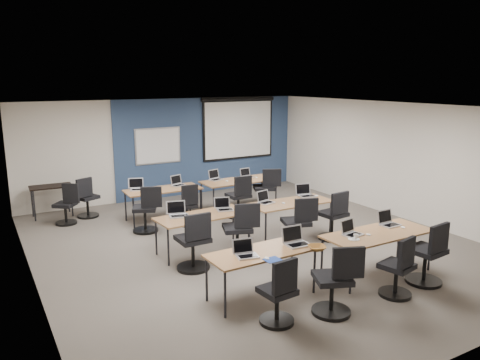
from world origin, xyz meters
TOP-DOWN VIEW (x-y plane):
  - floor at (0.00, 0.00)m, footprint 8.00×9.00m
  - ceiling at (0.00, 0.00)m, footprint 8.00×9.00m
  - wall_back at (0.00, 4.50)m, footprint 8.00×0.04m
  - wall_front at (0.00, -4.50)m, footprint 8.00×0.04m
  - wall_left at (-4.00, 0.00)m, footprint 0.04×9.00m
  - wall_right at (4.00, 0.00)m, footprint 0.04×9.00m
  - blue_accent_panel at (1.25, 4.47)m, footprint 5.50×0.04m
  - whiteboard at (-0.30, 4.43)m, footprint 1.28×0.03m
  - projector_screen at (2.20, 4.41)m, footprint 2.40×0.10m
  - training_table_front_left at (-1.09, -2.02)m, footprint 1.67×0.69m
  - training_table_front_right at (1.04, -2.27)m, footprint 1.92×0.80m
  - training_table_mid_left at (-1.04, 0.11)m, footprint 1.77×0.74m
  - training_table_mid_right at (0.95, 0.05)m, footprint 1.75×0.73m
  - training_table_back_left at (-0.92, 2.48)m, footprint 1.74×0.72m
  - training_table_back_right at (1.08, 2.43)m, footprint 1.91×0.80m
  - laptop_0 at (-1.40, -2.07)m, footprint 0.31×0.26m
  - mouse_0 at (-1.20, -2.32)m, footprint 0.08×0.11m
  - task_chair_0 at (-1.33, -2.82)m, footprint 0.48×0.48m
  - laptop_1 at (-0.48, -2.04)m, footprint 0.36×0.31m
  - mouse_1 at (-0.34, -2.23)m, footprint 0.10×0.12m
  - task_chair_1 at (-0.49, -2.99)m, footprint 0.58×0.55m
  - laptop_2 at (0.57, -2.12)m, footprint 0.31×0.27m
  - mouse_2 at (0.80, -2.29)m, footprint 0.07×0.10m
  - task_chair_2 at (0.68, -3.05)m, footprint 0.49×0.49m
  - laptop_3 at (1.50, -2.06)m, footprint 0.33×0.28m
  - mouse_3 at (1.59, -2.31)m, footprint 0.08×0.10m
  - task_chair_3 at (1.45, -2.96)m, footprint 0.58×0.58m
  - laptop_4 at (-1.47, 0.29)m, footprint 0.36×0.30m
  - mouse_4 at (-1.18, 0.15)m, footprint 0.07×0.09m
  - task_chair_4 at (-1.54, -0.59)m, footprint 0.57×0.57m
  - laptop_5 at (-0.53, 0.22)m, footprint 0.31×0.26m
  - mouse_5 at (-0.28, 0.11)m, footprint 0.06×0.10m
  - task_chair_5 at (-0.57, -0.47)m, footprint 0.60×0.58m
  - laptop_6 at (0.45, 0.27)m, footprint 0.32×0.27m
  - mouse_6 at (0.74, 0.02)m, footprint 0.07×0.10m
  - task_chair_6 at (0.61, -0.66)m, footprint 0.58×0.56m
  - laptop_7 at (1.51, 0.29)m, footprint 0.35×0.30m
  - mouse_7 at (1.72, 0.16)m, footprint 0.07×0.10m
  - task_chair_7 at (1.57, -0.59)m, footprint 0.56×0.56m
  - laptop_8 at (-1.46, 2.71)m, footprint 0.34×0.29m
  - mouse_8 at (-1.31, 2.55)m, footprint 0.07×0.10m
  - task_chair_8 at (-1.57, 1.79)m, footprint 0.58×0.54m
  - laptop_9 at (-0.49, 2.65)m, footprint 0.31×0.27m
  - mouse_9 at (-0.42, 2.44)m, footprint 0.07×0.10m
  - task_chair_9 at (-0.62, 1.79)m, footprint 0.47×0.47m
  - laptop_10 at (0.58, 2.77)m, footprint 0.33×0.28m
  - mouse_10 at (0.73, 2.44)m, footprint 0.06×0.10m
  - task_chair_10 at (0.68, 1.73)m, footprint 0.55×0.55m
  - laptop_11 at (1.42, 2.64)m, footprint 0.30×0.26m
  - mouse_11 at (1.59, 2.44)m, footprint 0.08×0.10m
  - task_chair_11 at (1.62, 2.03)m, footprint 0.61×0.57m
  - blue_mousepad at (-1.15, -2.38)m, footprint 0.24×0.20m
  - snack_bowl at (-0.36, -2.39)m, footprint 0.42×0.42m
  - snack_plate at (0.46, -2.31)m, footprint 0.23×0.23m
  - coffee_cup at (0.48, -2.33)m, footprint 0.08×0.08m
  - utility_table at (-3.14, 4.03)m, footprint 0.95×0.53m
  - spare_chair_a at (-2.44, 3.53)m, footprint 0.53×0.50m
  - spare_chair_b at (-2.94, 3.21)m, footprint 0.54×0.47m

SIDE VIEW (x-z plane):
  - floor at x=0.00m, z-range -0.01..0.01m
  - task_chair_9 at x=-0.62m, z-range -0.09..0.87m
  - spare_chair_b at x=-2.94m, z-range -0.09..0.87m
  - task_chair_0 at x=-1.33m, z-range -0.09..0.88m
  - task_chair_2 at x=0.68m, z-range -0.09..0.89m
  - spare_chair_a at x=-2.44m, z-range -0.09..0.89m
  - task_chair_8 at x=-1.57m, z-range -0.09..0.93m
  - task_chair_1 at x=-0.49m, z-range -0.09..0.94m
  - task_chair_10 at x=0.68m, z-range -0.09..0.94m
  - task_chair_7 at x=1.57m, z-range -0.09..0.95m
  - task_chair_6 at x=0.61m, z-range -0.09..0.95m
  - task_chair_4 at x=-1.54m, z-range -0.09..0.96m
  - task_chair_11 at x=1.62m, z-range -0.09..0.96m
  - task_chair_3 at x=1.45m, z-range -0.09..0.96m
  - task_chair_5 at x=-0.57m, z-range -0.09..0.96m
  - utility_table at x=-3.14m, z-range 0.29..1.04m
  - training_table_front_left at x=-1.09m, z-range 0.32..1.05m
  - training_table_back_left at x=-0.92m, z-range 0.32..1.05m
  - training_table_mid_right at x=0.95m, z-range 0.32..1.05m
  - training_table_mid_left at x=-1.04m, z-range 0.32..1.05m
  - training_table_back_right at x=1.08m, z-range 0.32..1.05m
  - training_table_front_right at x=1.04m, z-range 0.32..1.05m
  - blue_mousepad at x=-1.15m, z-range 0.73..0.74m
  - snack_plate at x=0.46m, z-range 0.73..0.74m
  - mouse_4 at x=-1.18m, z-range 0.73..0.76m
  - mouse_11 at x=1.59m, z-range 0.73..0.76m
  - mouse_2 at x=0.80m, z-range 0.73..0.76m
  - mouse_6 at x=0.74m, z-range 0.73..0.76m
  - mouse_3 at x=1.59m, z-range 0.73..0.76m
  - mouse_8 at x=-1.31m, z-range 0.73..0.76m
  - mouse_0 at x=-1.20m, z-range 0.73..0.76m
  - mouse_10 at x=0.73m, z-range 0.72..0.76m
  - mouse_5 at x=-0.28m, z-range 0.72..0.76m
  - mouse_7 at x=1.72m, z-range 0.72..0.76m
  - mouse_9 at x=-0.42m, z-range 0.72..0.76m
  - mouse_1 at x=-0.34m, z-range 0.72..0.76m
  - snack_bowl at x=-0.36m, z-range 0.73..0.81m
  - coffee_cup at x=0.48m, z-range 0.74..0.80m
  - laptop_11 at x=1.42m, z-range 0.67..0.90m
  - laptop_5 at x=-0.53m, z-range 0.67..0.91m
  - laptop_0 at x=-1.40m, z-range 0.67..0.91m
  - laptop_9 at x=-0.49m, z-range 0.67..0.91m
  - laptop_2 at x=0.57m, z-range 0.67..0.91m
  - laptop_6 at x=0.45m, z-range 0.67..0.91m
  - laptop_10 at x=0.58m, z-range 0.67..0.92m
  - laptop_3 at x=1.50m, z-range 0.67..0.92m
  - laptop_8 at x=-1.46m, z-range 0.66..0.92m
  - laptop_7 at x=1.51m, z-range 0.66..0.93m
  - laptop_4 at x=-1.47m, z-range 0.66..0.93m
  - laptop_1 at x=-0.48m, z-range 0.66..0.93m
  - wall_back at x=0.00m, z-range 0.00..2.70m
  - wall_front at x=0.00m, z-range 0.00..2.70m
  - wall_left at x=-4.00m, z-range 0.00..2.70m
  - wall_right at x=4.00m, z-range 0.00..2.70m
  - blue_accent_panel at x=1.25m, z-range 0.00..2.70m
  - whiteboard at x=-0.30m, z-range 0.96..1.94m
  - projector_screen at x=2.20m, z-range 0.98..2.80m
  - ceiling at x=0.00m, z-range 2.69..2.71m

